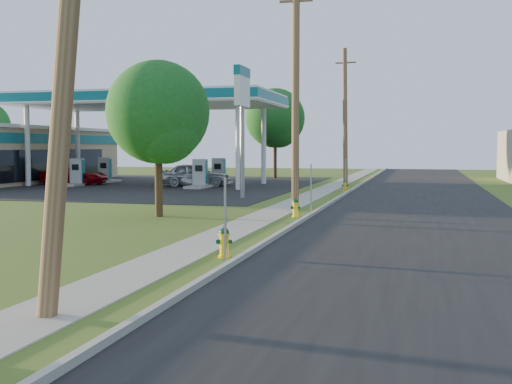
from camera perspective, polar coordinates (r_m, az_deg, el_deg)
ground_plane at (r=11.21m, az=-10.47°, el=-9.97°), size 140.00×140.00×0.00m
road at (r=20.03m, az=14.07°, el=-3.81°), size 8.00×120.00×0.02m
curb at (r=20.44m, az=2.77°, el=-3.35°), size 0.15×120.00×0.15m
sidewalk at (r=20.88m, az=-1.95°, el=-3.36°), size 1.50×120.00×0.03m
forecourt at (r=46.73m, az=-11.69°, el=0.65°), size 26.00×28.00×0.02m
utility_pole_near at (r=10.49m, az=-16.30°, el=15.44°), size 1.40×0.32×9.48m
utility_pole_mid at (r=27.45m, az=3.54°, el=8.74°), size 1.40×0.32×9.80m
utility_pole_far at (r=45.20m, az=7.93°, el=6.66°), size 1.40×0.32×9.50m
sign_post_near at (r=14.81m, az=-2.75°, el=-2.56°), size 0.05×0.04×2.00m
sign_post_mid at (r=26.27m, az=4.91°, el=0.31°), size 0.05×0.04×2.00m
sign_post_far at (r=38.34m, az=7.96°, el=1.45°), size 0.05×0.04×2.00m
gas_canopy at (r=45.92m, az=-9.54°, el=7.97°), size 18.18×9.18×6.40m
fuel_pump_nw at (r=46.12m, az=-15.59°, el=1.43°), size 1.20×3.20×1.90m
fuel_pump_ne at (r=42.33m, az=-4.99°, el=1.34°), size 1.20×3.20×1.90m
fuel_pump_sw at (r=49.61m, az=-13.28°, el=1.64°), size 1.20×3.20×1.90m
fuel_pump_se at (r=46.11m, az=-3.33°, el=1.57°), size 1.20×3.20×1.90m
price_pylon at (r=33.72m, az=-1.24°, el=8.68°), size 0.34×2.04×6.85m
tree_verge at (r=24.95m, az=-8.56°, el=6.68°), size 3.97×3.97×6.02m
tree_lot at (r=54.88m, az=1.80°, el=6.38°), size 5.07×5.07×7.69m
hydrant_near at (r=15.70m, az=-2.84°, el=-4.48°), size 0.40×0.36×0.77m
hydrant_mid at (r=24.65m, az=3.53°, el=-1.42°), size 0.38×0.34×0.74m
hydrant_far at (r=38.63m, az=7.91°, el=0.55°), size 0.40×0.35×0.77m
car_red at (r=47.40m, az=-15.83°, el=1.42°), size 4.83×2.30×1.33m
car_silver at (r=44.03m, az=-5.42°, el=1.55°), size 4.98×2.70×1.61m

